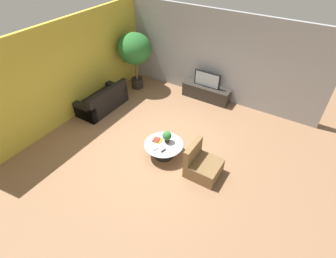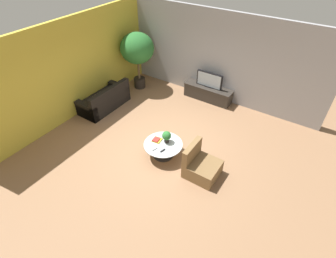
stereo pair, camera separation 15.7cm
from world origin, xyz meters
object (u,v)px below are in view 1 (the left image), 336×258
television (207,79)px  potted_plant_tabletop (167,136)px  armchair_wicker (202,165)px  coffee_table (164,147)px  couch_by_wall (103,101)px  potted_palm_tall (135,50)px  media_console (206,92)px

television → potted_plant_tabletop: 3.13m
television → armchair_wicker: size_ratio=1.09×
armchair_wicker → potted_plant_tabletop: size_ratio=2.55×
coffee_table → armchair_wicker: size_ratio=1.22×
couch_by_wall → potted_plant_tabletop: couch_by_wall is taller
television → potted_palm_tall: 2.75m
media_console → couch_by_wall: (-2.68, -2.41, 0.02)m
television → couch_by_wall: television is taller
armchair_wicker → potted_plant_tabletop: 1.20m
coffee_table → media_console: bearing=95.0°
television → coffee_table: size_ratio=0.89×
media_console → potted_palm_tall: (-2.58, -0.65, 1.22)m
media_console → potted_plant_tabletop: 3.14m
television → couch_by_wall: bearing=-138.0°
coffee_table → potted_palm_tall: 4.04m
potted_palm_tall → media_console: bearing=14.2°
coffee_table → armchair_wicker: 1.17m
television → potted_palm_tall: (-2.58, -0.65, 0.71)m
media_console → potted_plant_tabletop: size_ratio=5.14×
armchair_wicker → media_console: bearing=23.9°
coffee_table → couch_by_wall: bearing=164.5°
potted_palm_tall → potted_plant_tabletop: size_ratio=6.18×
couch_by_wall → armchair_wicker: (4.13, -0.87, -0.01)m
armchair_wicker → potted_palm_tall: potted_palm_tall is taller
potted_palm_tall → coffee_table: bearing=-42.1°
potted_plant_tabletop → couch_by_wall: bearing=166.9°
couch_by_wall → television: bearing=132.0°
couch_by_wall → coffee_table: bearing=74.5°
coffee_table → armchair_wicker: armchair_wicker is taller
couch_by_wall → armchair_wicker: size_ratio=2.03×
coffee_table → potted_plant_tabletop: potted_plant_tabletop is taller
coffee_table → couch_by_wall: (-2.96, 0.82, 0.00)m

